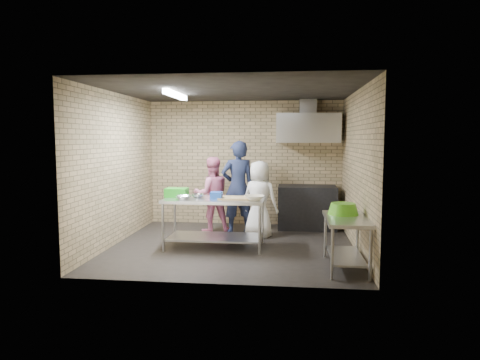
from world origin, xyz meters
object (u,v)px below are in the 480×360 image
object	(u,v)px
man_navy	(238,187)
woman_white	(260,199)
green_crate	(177,193)
bottle_green	(329,132)
side_counter	(346,243)
woman_pink	(212,194)
green_basin	(343,209)
bottle_red	(310,132)
blue_tub	(216,196)
stove	(307,207)
prep_table	(215,223)

from	to	relation	value
man_navy	woman_white	distance (m)	0.57
green_crate	bottle_green	size ratio (longest dim) A/B	2.54
side_counter	woman_pink	world-z (taller)	woman_pink
green_basin	bottle_red	xyz separation A→B (m)	(-0.38, 2.74, 1.19)
green_basin	man_navy	distance (m)	2.66
woman_pink	blue_tub	bearing A→B (deg)	82.08
bottle_red	man_navy	distance (m)	1.99
side_counter	stove	xyz separation A→B (m)	(-0.45, 2.75, 0.08)
side_counter	woman_white	world-z (taller)	woman_white
prep_table	man_navy	size ratio (longest dim) A/B	0.93
bottle_green	woman_pink	xyz separation A→B (m)	(-2.39, -0.74, -1.26)
green_basin	bottle_green	xyz separation A→B (m)	(0.02, 2.74, 1.18)
bottle_green	bottle_red	bearing A→B (deg)	180.00
stove	man_navy	distance (m)	1.58
prep_table	bottle_green	size ratio (longest dim) A/B	11.45
side_counter	stove	size ratio (longest dim) A/B	1.00
green_crate	woman_white	distance (m)	1.64
green_basin	woman_pink	xyz separation A→B (m)	(-2.37, 2.00, -0.08)
blue_tub	prep_table	bearing A→B (deg)	116.57
side_counter	woman_pink	distance (m)	3.30
woman_white	bottle_red	bearing A→B (deg)	-110.43
green_basin	woman_white	size ratio (longest dim) A/B	0.31
man_navy	woman_pink	bearing A→B (deg)	-27.61
prep_table	side_counter	world-z (taller)	prep_table
side_counter	woman_pink	bearing A→B (deg)	136.71
stove	woman_pink	world-z (taller)	woman_pink
side_counter	man_navy	world-z (taller)	man_navy
prep_table	bottle_green	distance (m)	3.32
stove	blue_tub	size ratio (longest dim) A/B	6.29
prep_table	side_counter	distance (m)	2.32
green_crate	woman_pink	distance (m)	1.24
side_counter	green_basin	bearing A→B (deg)	94.57
prep_table	blue_tub	distance (m)	0.50
green_crate	woman_pink	size ratio (longest dim) A/B	0.25
side_counter	green_basin	world-z (taller)	green_basin
green_basin	woman_pink	world-z (taller)	woman_pink
side_counter	bottle_green	size ratio (longest dim) A/B	8.00
bottle_red	man_navy	world-z (taller)	bottle_red
blue_tub	stove	bearing A→B (deg)	49.33
stove	woman_white	xyz separation A→B (m)	(-0.94, -0.85, 0.28)
prep_table	green_basin	distance (m)	2.25
bottle_red	bottle_green	distance (m)	0.40
blue_tub	woman_pink	world-z (taller)	woman_pink
woman_white	blue_tub	bearing A→B (deg)	78.46
side_counter	bottle_red	distance (m)	3.44
bottle_green	man_navy	distance (m)	2.29
green_crate	man_navy	bearing A→B (deg)	48.42
green_crate	green_basin	size ratio (longest dim) A/B	0.83
stove	green_crate	distance (m)	2.92
bottle_red	stove	bearing A→B (deg)	-101.77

